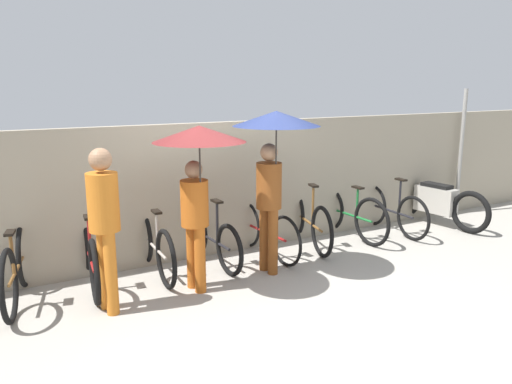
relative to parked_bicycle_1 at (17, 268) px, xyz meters
name	(u,v)px	position (x,y,z in m)	size (l,w,h in m)	color
ground_plane	(259,299)	(2.37, -1.24, -0.40)	(30.00, 30.00, 0.00)	#9E998E
back_wall	(200,191)	(2.37, 0.43, 0.54)	(15.31, 0.12, 1.87)	gray
parked_bicycle_1	(17,268)	(0.00, 0.00, 0.00)	(0.55, 1.72, 0.97)	black
parked_bicycle_2	(90,255)	(0.79, 0.08, -0.01)	(0.44, 1.80, 1.10)	black
parked_bicycle_3	(154,246)	(1.58, 0.07, -0.02)	(0.44, 1.71, 0.96)	black
parked_bicycle_4	(211,238)	(2.37, 0.06, -0.04)	(0.44, 1.67, 1.06)	black
parked_bicycle_5	(265,230)	(3.16, -0.01, -0.03)	(0.44, 1.66, 1.03)	black
parked_bicycle_6	(308,220)	(3.95, 0.08, -0.02)	(0.59, 1.77, 1.05)	black
parked_bicycle_7	(349,214)	(4.74, 0.09, -0.01)	(0.44, 1.75, 1.06)	black
parked_bicycle_8	(391,210)	(5.53, -0.03, -0.03)	(0.44, 1.68, 1.07)	black
pedestrian_leading	(104,218)	(0.82, -0.72, 0.64)	(0.32, 0.32, 1.75)	#C66B1E
pedestrian_center	(198,161)	(1.86, -0.74, 1.14)	(1.03, 1.03, 1.94)	#B25619
pedestrian_trailing	(274,146)	(2.89, -0.67, 1.25)	(1.05, 1.05, 2.07)	brown
motorcycle	(435,201)	(6.51, -0.06, 0.00)	(0.58, 2.02, 0.92)	black
awning_pole	(461,153)	(7.43, 0.24, 0.75)	(0.07, 0.07, 2.29)	gray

